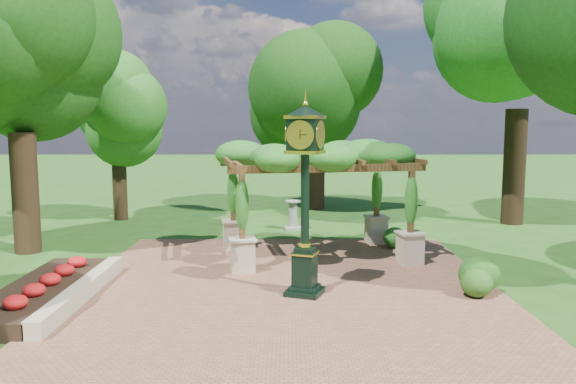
{
  "coord_description": "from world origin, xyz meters",
  "views": [
    {
      "loc": [
        -0.01,
        -11.65,
        3.93
      ],
      "look_at": [
        0.0,
        2.5,
        2.2
      ],
      "focal_mm": 35.0,
      "sensor_mm": 36.0,
      "label": 1
    }
  ],
  "objects": [
    {
      "name": "shrub_back",
      "position": [
        3.36,
        5.66,
        0.37
      ],
      "size": [
        0.78,
        0.78,
        0.66
      ],
      "primitive_type": "ellipsoid",
      "rotation": [
        0.0,
        0.0,
        -0.06
      ],
      "color": "#1E5619",
      "rests_on": "brick_plaza"
    },
    {
      "name": "shrub_mid",
      "position": [
        4.43,
        0.98,
        0.46
      ],
      "size": [
        1.21,
        1.21,
        0.84
      ],
      "primitive_type": "ellipsoid",
      "rotation": [
        0.0,
        0.0,
        0.35
      ],
      "color": "#204F16",
      "rests_on": "brick_plaza"
    },
    {
      "name": "tree_west_far",
      "position": [
        -6.89,
        11.17,
        4.31
      ],
      "size": [
        3.03,
        3.03,
        6.32
      ],
      "color": "black",
      "rests_on": "ground"
    },
    {
      "name": "sundial",
      "position": [
        0.19,
        8.95,
        0.48
      ],
      "size": [
        0.68,
        0.68,
        1.09
      ],
      "rotation": [
        0.0,
        0.0,
        0.13
      ],
      "color": "gray",
      "rests_on": "ground"
    },
    {
      "name": "flower_bed",
      "position": [
        -5.5,
        0.5,
        0.18
      ],
      "size": [
        1.5,
        5.0,
        0.36
      ],
      "primitive_type": "cube",
      "color": "red",
      "rests_on": "ground"
    },
    {
      "name": "ground",
      "position": [
        0.0,
        0.0,
        0.0
      ],
      "size": [
        120.0,
        120.0,
        0.0
      ],
      "primitive_type": "plane",
      "color": "#1E4714",
      "rests_on": "ground"
    },
    {
      "name": "pedestal_clock",
      "position": [
        0.38,
        0.84,
        2.63
      ],
      "size": [
        1.11,
        1.11,
        4.39
      ],
      "rotation": [
        0.0,
        0.0,
        -0.35
      ],
      "color": "black",
      "rests_on": "brick_plaza"
    },
    {
      "name": "border_wall",
      "position": [
        -4.6,
        0.5,
        0.2
      ],
      "size": [
        0.35,
        5.0,
        0.4
      ],
      "primitive_type": "cube",
      "color": "#C6B793",
      "rests_on": "ground"
    },
    {
      "name": "tree_north",
      "position": [
        1.33,
        14.04,
        5.48
      ],
      "size": [
        4.6,
        4.6,
        7.98
      ],
      "color": "#372016",
      "rests_on": "ground"
    },
    {
      "name": "pergola",
      "position": [
        0.85,
        4.65,
        2.81
      ],
      "size": [
        5.96,
        4.32,
        3.42
      ],
      "rotation": [
        0.0,
        0.0,
        0.18
      ],
      "color": "#BEAB8D",
      "rests_on": "brick_plaza"
    },
    {
      "name": "brick_plaza",
      "position": [
        0.0,
        1.0,
        0.02
      ],
      "size": [
        10.0,
        12.0,
        0.04
      ],
      "primitive_type": "cube",
      "color": "brown",
      "rests_on": "ground"
    },
    {
      "name": "tree_east_far",
      "position": [
        8.86,
        10.2,
        7.95
      ],
      "size": [
        5.01,
        5.01,
        11.61
      ],
      "color": "black",
      "rests_on": "ground"
    },
    {
      "name": "shrub_front",
      "position": [
        4.25,
        0.63,
        0.36
      ],
      "size": [
        0.92,
        0.92,
        0.64
      ],
      "primitive_type": "ellipsoid",
      "rotation": [
        0.0,
        0.0,
        -0.36
      ],
      "color": "#255117",
      "rests_on": "brick_plaza"
    },
    {
      "name": "tree_west_near",
      "position": [
        -7.98,
        5.24,
        6.48
      ],
      "size": [
        4.48,
        4.48,
        9.46
      ],
      "color": "#362315",
      "rests_on": "ground"
    }
  ]
}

